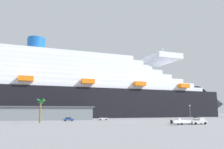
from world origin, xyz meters
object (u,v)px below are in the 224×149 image
street_lamp (190,110)px  parked_car_silver_sedan (103,118)px  cruise_ship (79,92)px  palm_tree (41,104)px  pickup_truck (199,121)px  small_boat_on_trailer (183,122)px  parked_car_white_van (198,118)px  parked_car_blue_suv (69,119)px  parked_car_green_wagon (198,118)px

street_lamp → parked_car_silver_sedan: bearing=139.9°
street_lamp → parked_car_silver_sedan: 40.63m
cruise_ship → palm_tree: size_ratio=26.85×
pickup_truck → cruise_ship: bearing=107.2°
pickup_truck → small_boat_on_trailer: 6.27m
cruise_ship → street_lamp: cruise_ship is taller
street_lamp → parked_car_white_van: (12.77, 12.35, -3.74)m
small_boat_on_trailer → parked_car_silver_sedan: 46.96m
pickup_truck → street_lamp: size_ratio=0.82×
street_lamp → parked_car_blue_suv: bearing=158.2°
parked_car_white_van → cruise_ship: bearing=130.7°
palm_tree → parked_car_silver_sedan: 35.63m
small_boat_on_trailer → parked_car_white_van: 41.88m
street_lamp → parked_car_blue_suv: (-48.09, 19.26, -3.74)m
pickup_truck → parked_car_green_wagon: bearing=53.8°
pickup_truck → palm_tree: (-50.34, 24.14, 5.93)m
small_boat_on_trailer → parked_car_white_van: size_ratio=1.98×
palm_tree → parked_car_blue_suv: (11.70, 13.24, -6.14)m
parked_car_green_wagon → parked_car_white_van: size_ratio=1.09×
cruise_ship → palm_tree: cruise_ship is taller
street_lamp → parked_car_white_van: 18.15m
pickup_truck → palm_tree: bearing=154.4°
pickup_truck → small_boat_on_trailer: bearing=-177.8°
cruise_ship → parked_car_white_van: (49.41, -57.40, -16.38)m
small_boat_on_trailer → cruise_ship: bearing=103.4°
parked_car_white_van → parked_car_silver_sedan: bearing=162.6°
parked_car_silver_sedan → parked_car_white_van: 45.82m
parked_car_green_wagon → parked_car_white_van: bearing=-126.4°
cruise_ship → pickup_truck: cruise_ship is taller
cruise_ship → street_lamp: (36.65, -69.75, -12.63)m
cruise_ship → parked_car_blue_suv: size_ratio=52.03×
parked_car_green_wagon → parked_car_silver_sedan: same height
palm_tree → street_lamp: bearing=-5.7°
street_lamp → parked_car_silver_sedan: (-30.96, 26.05, -3.74)m
palm_tree → parked_car_silver_sedan: bearing=34.8°
palm_tree → street_lamp: palm_tree is taller
palm_tree → street_lamp: 60.13m
pickup_truck → parked_car_green_wagon: size_ratio=1.15×
parked_car_green_wagon → parked_car_white_van: same height
street_lamp → parked_car_green_wagon: 34.13m
parked_car_green_wagon → parked_car_blue_suv: size_ratio=1.06×
palm_tree → parked_car_blue_suv: size_ratio=1.94×
palm_tree → small_boat_on_trailer: bearing=-28.9°
small_boat_on_trailer → street_lamp: 24.43m
cruise_ship → street_lamp: bearing=-62.3°
cruise_ship → parked_car_green_wagon: bearing=-36.9°
street_lamp → parked_car_green_wagon: size_ratio=1.39×
palm_tree → parked_car_silver_sedan: palm_tree is taller
palm_tree → parked_car_green_wagon: 84.70m
street_lamp → parked_car_blue_suv: 51.94m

